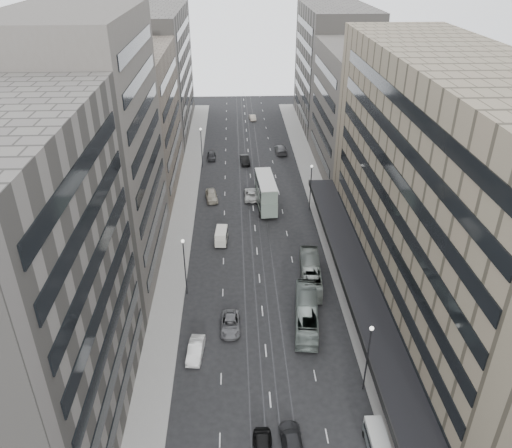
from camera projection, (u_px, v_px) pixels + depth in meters
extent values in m
plane|color=black|center=(266.00, 357.00, 55.56)|extent=(220.00, 220.00, 0.00)
cube|color=gray|center=(320.00, 202.00, 88.68)|extent=(4.00, 125.00, 0.15)
cube|color=gray|center=(185.00, 205.00, 87.72)|extent=(4.00, 125.00, 0.15)
cube|color=#796E58|center=(454.00, 200.00, 56.05)|extent=(15.00, 60.00, 30.00)
cube|color=black|center=(360.00, 282.00, 61.06)|extent=(4.40, 60.00, 0.50)
cube|color=#545049|center=(361.00, 112.00, 95.86)|extent=(15.00, 28.00, 24.00)
cube|color=#605C56|center=(334.00, 68.00, 121.02)|extent=(15.00, 32.00, 28.00)
cube|color=#605C56|center=(10.00, 300.00, 40.40)|extent=(15.00, 28.00, 30.00)
cube|color=#545049|center=(88.00, 154.00, 62.95)|extent=(15.00, 26.00, 34.00)
cube|color=#706457|center=(130.00, 123.00, 88.67)|extent=(15.00, 28.00, 25.00)
cube|color=#605C56|center=(154.00, 73.00, 116.69)|extent=(15.00, 38.00, 28.00)
cylinder|color=#262628|center=(367.00, 360.00, 49.64)|extent=(0.16, 0.16, 8.00)
sphere|color=silver|center=(372.00, 328.00, 47.63)|extent=(0.44, 0.44, 0.44)
cylinder|color=#262628|center=(310.00, 189.00, 84.49)|extent=(0.16, 0.16, 8.00)
sphere|color=silver|center=(312.00, 166.00, 82.48)|extent=(0.44, 0.44, 0.44)
cylinder|color=#262628|center=(185.00, 268.00, 63.68)|extent=(0.16, 0.16, 8.00)
sphere|color=silver|center=(183.00, 241.00, 61.67)|extent=(0.44, 0.44, 0.44)
cylinder|color=#262628|center=(202.00, 149.00, 101.14)|extent=(0.16, 0.16, 8.00)
sphere|color=silver|center=(201.00, 129.00, 99.14)|extent=(0.44, 0.44, 0.44)
imported|color=slate|center=(306.00, 313.00, 59.79)|extent=(3.89, 11.21, 3.06)
imported|color=slate|center=(310.00, 273.00, 67.11)|extent=(3.40, 10.88, 2.98)
cube|color=slate|center=(266.00, 198.00, 86.28)|extent=(3.40, 10.16, 2.56)
cube|color=slate|center=(266.00, 185.00, 85.11)|extent=(3.32, 9.76, 2.22)
cube|color=silver|center=(266.00, 179.00, 84.53)|extent=(3.40, 10.16, 0.13)
cylinder|color=black|center=(260.00, 215.00, 83.65)|extent=(0.38, 1.13, 1.11)
cylinder|color=black|center=(277.00, 214.00, 83.91)|extent=(0.38, 1.13, 1.11)
cylinder|color=black|center=(256.00, 196.00, 89.89)|extent=(0.38, 1.13, 1.11)
cylinder|color=black|center=(271.00, 195.00, 90.16)|extent=(0.38, 1.13, 1.11)
cube|color=#505557|center=(376.00, 443.00, 45.07)|extent=(1.65, 3.90, 1.01)
cube|color=#B5B5B0|center=(378.00, 436.00, 44.63)|extent=(1.62, 3.82, 0.80)
cylinder|color=black|center=(364.00, 435.00, 46.41)|extent=(0.17, 0.58, 0.58)
cylinder|color=black|center=(381.00, 434.00, 46.47)|extent=(0.17, 0.58, 0.58)
cube|color=beige|center=(221.00, 238.00, 76.33)|extent=(1.96, 3.85, 1.15)
cube|color=silver|center=(221.00, 232.00, 75.83)|extent=(1.92, 3.77, 0.90)
cylinder|color=black|center=(215.00, 246.00, 75.56)|extent=(0.21, 0.61, 0.60)
cylinder|color=black|center=(226.00, 246.00, 75.52)|extent=(0.21, 0.61, 0.60)
cylinder|color=black|center=(217.00, 237.00, 77.71)|extent=(0.21, 0.61, 0.60)
cylinder|color=black|center=(228.00, 237.00, 77.66)|extent=(0.21, 0.61, 0.60)
imported|color=white|center=(196.00, 350.00, 55.46)|extent=(2.03, 4.67, 1.50)
imported|color=slate|center=(230.00, 324.00, 59.33)|extent=(2.33, 5.01, 1.39)
imported|color=black|center=(292.00, 440.00, 45.39)|extent=(2.18, 4.90, 1.40)
imported|color=#9D9582|center=(212.00, 195.00, 89.39)|extent=(2.67, 5.23, 1.70)
imported|color=black|center=(245.00, 160.00, 104.42)|extent=(2.17, 4.99, 1.60)
imported|color=beige|center=(252.00, 194.00, 90.04)|extent=(2.70, 5.71, 1.58)
imported|color=#575759|center=(281.00, 149.00, 109.63)|extent=(2.45, 5.76, 1.66)
imported|color=black|center=(211.00, 156.00, 106.46)|extent=(1.85, 4.40, 1.49)
imported|color=beige|center=(252.00, 117.00, 130.55)|extent=(1.91, 4.33, 1.38)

